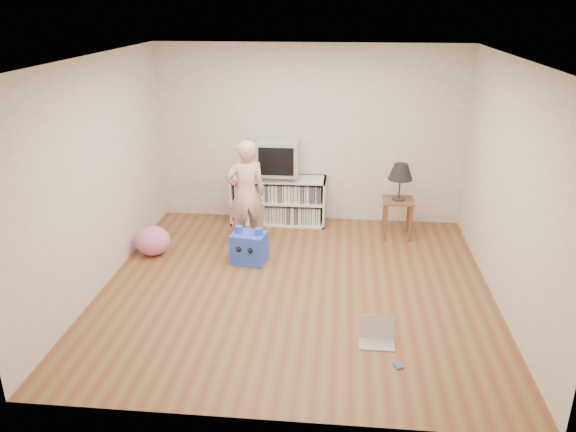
% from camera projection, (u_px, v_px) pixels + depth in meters
% --- Properties ---
extents(ground, '(4.50, 4.50, 0.00)m').
position_uv_depth(ground, '(296.00, 287.00, 6.58)').
color(ground, brown).
rests_on(ground, ground).
extents(walls, '(4.52, 4.52, 2.60)m').
position_uv_depth(walls, '(297.00, 181.00, 6.11)').
color(walls, beige).
rests_on(walls, ground).
extents(ceiling, '(4.50, 4.50, 0.01)m').
position_uv_depth(ceiling, '(297.00, 58.00, 5.65)').
color(ceiling, white).
rests_on(ceiling, walls).
extents(media_unit, '(1.40, 0.45, 0.70)m').
position_uv_depth(media_unit, '(279.00, 200.00, 8.39)').
color(media_unit, white).
rests_on(media_unit, ground).
extents(dvd_deck, '(0.45, 0.35, 0.07)m').
position_uv_depth(dvd_deck, '(278.00, 176.00, 8.23)').
color(dvd_deck, gray).
rests_on(dvd_deck, media_unit).
extents(crt_tv, '(0.60, 0.53, 0.50)m').
position_uv_depth(crt_tv, '(278.00, 157.00, 8.13)').
color(crt_tv, '#AAAAAF').
rests_on(crt_tv, dvd_deck).
extents(side_table, '(0.42, 0.42, 0.55)m').
position_uv_depth(side_table, '(398.00, 209.00, 7.85)').
color(side_table, brown).
rests_on(side_table, ground).
extents(table_lamp, '(0.34, 0.34, 0.52)m').
position_uv_depth(table_lamp, '(401.00, 173.00, 7.66)').
color(table_lamp, '#333333').
rests_on(table_lamp, side_table).
extents(person, '(0.63, 0.51, 1.48)m').
position_uv_depth(person, '(246.00, 194.00, 7.42)').
color(person, beige).
rests_on(person, ground).
extents(laptop, '(0.34, 0.28, 0.24)m').
position_uv_depth(laptop, '(377.00, 335.00, 5.52)').
color(laptop, silver).
rests_on(laptop, ground).
extents(playing_cards, '(0.10, 0.11, 0.02)m').
position_uv_depth(playing_cards, '(398.00, 366.00, 5.15)').
color(playing_cards, '#405CAD').
rests_on(playing_cards, ground).
extents(plush_blue, '(0.47, 0.41, 0.48)m').
position_uv_depth(plush_blue, '(249.00, 247.00, 7.13)').
color(plush_blue, blue).
rests_on(plush_blue, ground).
extents(plush_pink, '(0.48, 0.48, 0.38)m').
position_uv_depth(plush_pink, '(153.00, 241.00, 7.37)').
color(plush_pink, pink).
rests_on(plush_pink, ground).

